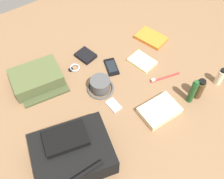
% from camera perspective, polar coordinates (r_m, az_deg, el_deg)
% --- Properties ---
extents(ground_plane, '(2.64, 2.02, 0.02)m').
position_cam_1_polar(ground_plane, '(1.44, 0.00, -1.21)').
color(ground_plane, brown).
rests_on(ground_plane, ground).
extents(backpack, '(0.39, 0.34, 0.16)m').
position_cam_1_polar(backpack, '(1.20, -8.65, -13.69)').
color(backpack, black).
rests_on(backpack, ground_plane).
extents(toiletry_pouch, '(0.29, 0.27, 0.08)m').
position_cam_1_polar(toiletry_pouch, '(1.50, -16.17, 2.29)').
color(toiletry_pouch, '#47512D').
rests_on(toiletry_pouch, ground_plane).
extents(bucket_hat, '(0.15, 0.15, 0.08)m').
position_cam_1_polar(bucket_hat, '(1.42, -2.59, 0.93)').
color(bucket_hat, '#444444').
rests_on(bucket_hat, ground_plane).
extents(lotion_bottle, '(0.04, 0.04, 0.11)m').
position_cam_1_polar(lotion_bottle, '(1.55, 22.70, 2.61)').
color(lotion_bottle, beige).
rests_on(lotion_bottle, ground_plane).
extents(cologne_bottle, '(0.05, 0.05, 0.13)m').
position_cam_1_polar(cologne_bottle, '(1.45, 18.62, 0.17)').
color(cologne_bottle, '#473319').
rests_on(cologne_bottle, ground_plane).
extents(shampoo_bottle, '(0.03, 0.03, 0.16)m').
position_cam_1_polar(shampoo_bottle, '(1.40, 17.30, -0.49)').
color(shampoo_bottle, '#19471E').
rests_on(shampoo_bottle, ground_plane).
extents(paperback_novel, '(0.17, 0.21, 0.02)m').
position_cam_1_polar(paperback_novel, '(1.72, 8.58, 11.13)').
color(paperback_novel, orange).
rests_on(paperback_novel, ground_plane).
extents(cell_phone, '(0.10, 0.14, 0.01)m').
position_cam_1_polar(cell_phone, '(1.54, -0.11, 5.00)').
color(cell_phone, black).
rests_on(cell_phone, ground_plane).
extents(media_player, '(0.06, 0.09, 0.01)m').
position_cam_1_polar(media_player, '(1.38, 0.34, -3.43)').
color(media_player, '#B7B7BC').
rests_on(media_player, ground_plane).
extents(wristwatch, '(0.07, 0.06, 0.01)m').
position_cam_1_polar(wristwatch, '(1.55, -8.31, 4.73)').
color(wristwatch, '#99999E').
rests_on(wristwatch, ground_plane).
extents(toothbrush, '(0.18, 0.05, 0.02)m').
position_cam_1_polar(toothbrush, '(1.52, 11.27, 2.57)').
color(toothbrush, red).
rests_on(toothbrush, ground_plane).
extents(wallet, '(0.11, 0.13, 0.02)m').
position_cam_1_polar(wallet, '(1.60, -5.82, 7.45)').
color(wallet, black).
rests_on(wallet, ground_plane).
extents(notepad, '(0.14, 0.17, 0.02)m').
position_cam_1_polar(notepad, '(1.58, 6.64, 6.18)').
color(notepad, beige).
rests_on(notepad, ground_plane).
extents(folded_towel, '(0.20, 0.14, 0.04)m').
position_cam_1_polar(folded_towel, '(1.37, 10.38, -4.59)').
color(folded_towel, beige).
rests_on(folded_towel, ground_plane).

